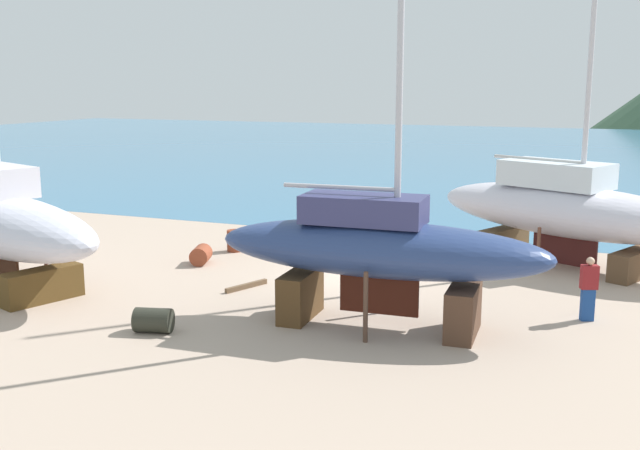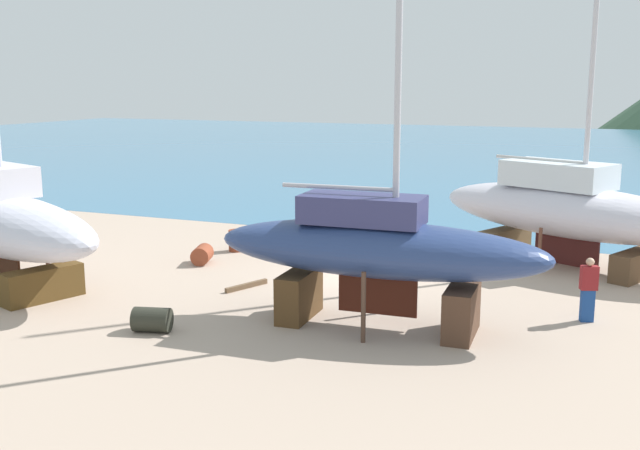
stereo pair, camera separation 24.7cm
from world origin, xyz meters
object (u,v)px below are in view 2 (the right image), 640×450
object	(u,v)px
sailboat_large_starboard	(568,209)
barrel_blue_faded	(202,255)
sailboat_mid_port	(377,249)
barrel_ochre	(236,241)
worker	(588,289)
barrel_by_slipway	(152,320)

from	to	relation	value
sailboat_large_starboard	barrel_blue_faded	xyz separation A→B (m)	(-11.86, -4.71, -1.67)
sailboat_mid_port	barrel_ochre	size ratio (longest dim) A/B	15.54
barrel_ochre	worker	bearing A→B (deg)	-17.00
sailboat_mid_port	barrel_ochre	bearing A→B (deg)	137.49
barrel_by_slipway	sailboat_large_starboard	bearing A→B (deg)	51.11
sailboat_mid_port	barrel_ochre	world-z (taller)	sailboat_mid_port
worker	barrel_blue_faded	world-z (taller)	worker
worker	sailboat_large_starboard	bearing A→B (deg)	168.59
sailboat_mid_port	sailboat_large_starboard	size ratio (longest dim) A/B	0.76
sailboat_mid_port	worker	bearing A→B (deg)	23.49
barrel_ochre	barrel_blue_faded	xyz separation A→B (m)	(-0.17, -2.20, -0.08)
barrel_by_slipway	barrel_ochre	world-z (taller)	barrel_ochre
worker	barrel_blue_faded	distance (m)	13.00
sailboat_large_starboard	barrel_ochre	size ratio (longest dim) A/B	20.54
worker	barrel_ochre	size ratio (longest dim) A/B	2.15
barrel_by_slipway	worker	bearing A→B (deg)	26.28
barrel_blue_faded	worker	bearing A→B (deg)	-7.48
sailboat_mid_port	sailboat_large_starboard	xyz separation A→B (m)	(4.08, 8.89, -0.08)
barrel_ochre	barrel_by_slipway	bearing A→B (deg)	-74.79
sailboat_large_starboard	barrel_by_slipway	xyz separation A→B (m)	(-9.26, -11.48, -1.67)
worker	barrel_by_slipway	size ratio (longest dim) A/B	1.85
worker	barrel_blue_faded	bearing A→B (deg)	-117.99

